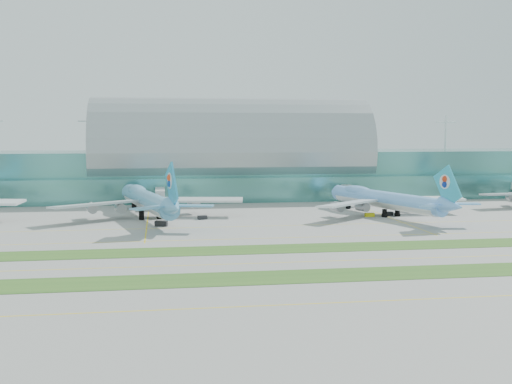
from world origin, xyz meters
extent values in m
plane|color=gray|center=(0.00, 0.00, 0.00)|extent=(700.00, 700.00, 0.00)
cube|color=#3D7A75|center=(0.00, 130.00, 10.00)|extent=(340.00, 42.00, 20.00)
cube|color=#3D7A75|center=(0.00, 106.00, 5.00)|extent=(340.00, 8.00, 10.00)
ellipsoid|color=#9EA5A8|center=(0.00, 130.00, 20.00)|extent=(340.00, 46.20, 16.17)
cylinder|color=white|center=(0.00, 130.00, 28.00)|extent=(0.80, 0.80, 16.00)
cube|color=#B2B7B7|center=(-31.00, 95.00, 5.50)|extent=(3.50, 22.00, 3.00)
cylinder|color=black|center=(-31.00, 85.00, 2.00)|extent=(1.00, 1.00, 4.00)
cube|color=#B2B7B7|center=(44.00, 95.00, 5.50)|extent=(3.50, 22.00, 3.00)
cylinder|color=black|center=(44.00, 85.00, 2.00)|extent=(1.00, 1.00, 4.00)
cube|color=#2D591E|center=(0.00, -28.00, 0.04)|extent=(420.00, 12.00, 0.08)
cube|color=#2D591E|center=(0.00, 2.00, 0.04)|extent=(420.00, 12.00, 0.08)
cube|color=yellow|center=(0.00, -48.00, 0.01)|extent=(420.00, 0.35, 0.01)
cube|color=yellow|center=(0.00, -14.00, 0.01)|extent=(420.00, 0.35, 0.01)
cube|color=yellow|center=(0.00, 18.00, 0.01)|extent=(420.00, 0.35, 0.01)
cube|color=yellow|center=(0.00, 40.00, 0.01)|extent=(420.00, 0.35, 0.01)
cylinder|color=#5B9FC8|center=(-35.19, 63.85, 5.94)|extent=(19.90, 60.09, 6.03)
ellipsoid|color=#5B9FC8|center=(-39.12, 80.28, 7.60)|extent=(9.84, 19.17, 4.30)
cone|color=#5B9FC8|center=(-42.75, 95.46, 5.94)|extent=(7.00, 6.14, 6.03)
cone|color=#5B9FC8|center=(-27.27, 30.72, 7.10)|extent=(7.61, 9.85, 5.73)
cube|color=silver|center=(-51.77, 57.88, 5.55)|extent=(28.04, 22.90, 1.19)
cylinder|color=#96999E|center=(-48.74, 64.01, 3.50)|extent=(4.46, 5.98, 3.31)
cube|color=silver|center=(-17.70, 66.03, 5.55)|extent=(29.96, 11.59, 1.19)
cylinder|color=#96999E|center=(-23.18, 70.12, 3.50)|extent=(4.46, 5.98, 3.31)
cube|color=#2D97CA|center=(-27.72, 32.61, 13.24)|extent=(3.54, 12.58, 14.03)
cylinder|color=silver|center=(-27.95, 33.56, 14.70)|extent=(1.94, 4.75, 4.67)
cylinder|color=black|center=(-40.52, 86.15, 1.46)|extent=(1.75, 1.75, 2.92)
cylinder|color=black|center=(-37.12, 59.38, 1.46)|extent=(1.75, 1.75, 2.92)
cylinder|color=black|center=(-31.44, 60.74, 1.46)|extent=(1.75, 1.75, 2.92)
cylinder|color=#71B1F8|center=(44.93, 57.86, 5.53)|extent=(22.87, 55.12, 5.62)
ellipsoid|color=#71B1F8|center=(40.02, 72.81, 7.07)|extent=(10.40, 17.89, 4.00)
cone|color=#71B1F8|center=(35.48, 86.61, 5.53)|extent=(6.75, 6.06, 5.62)
cone|color=#71B1F8|center=(54.83, 27.74, 6.61)|extent=(7.62, 9.41, 5.34)
cube|color=white|center=(30.00, 51.05, 5.16)|extent=(25.17, 22.75, 1.11)
cylinder|color=gray|center=(32.35, 56.97, 3.26)|extent=(4.48, 5.70, 3.08)
cube|color=white|center=(60.99, 61.23, 5.16)|extent=(27.57, 8.61, 1.11)
cylinder|color=gray|center=(55.59, 64.61, 3.26)|extent=(4.48, 5.70, 3.08)
cube|color=#2DA8C9|center=(54.26, 29.46, 12.32)|extent=(4.23, 11.48, 13.06)
cylinder|color=silver|center=(53.98, 30.32, 13.68)|extent=(2.13, 4.39, 4.35)
cylinder|color=black|center=(38.26, 78.14, 1.36)|extent=(1.63, 1.63, 2.72)
cylinder|color=black|center=(43.48, 53.57, 1.36)|extent=(1.63, 1.63, 2.72)
cylinder|color=black|center=(48.64, 55.27, 1.36)|extent=(1.63, 1.63, 2.72)
cube|color=black|center=(-30.84, 44.35, 0.82)|extent=(4.09, 2.89, 1.64)
cube|color=black|center=(-17.42, 57.40, 0.64)|extent=(3.26, 2.18, 1.28)
cube|color=#CBC10B|center=(39.00, 55.72, 0.63)|extent=(3.39, 2.10, 1.25)
cube|color=black|center=(46.13, 57.29, 0.65)|extent=(3.53, 1.92, 1.31)
camera|label=1|loc=(-31.19, -151.02, 29.13)|focal=45.00mm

